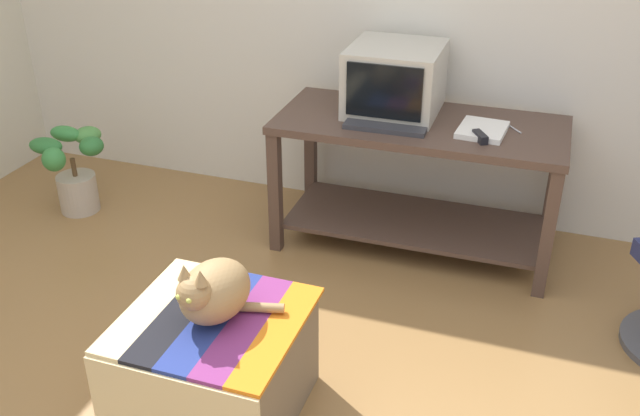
# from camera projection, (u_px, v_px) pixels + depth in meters

# --- Properties ---
(desk) EXTENTS (1.45, 0.66, 0.71)m
(desk) POSITION_uv_depth(u_px,v_px,m) (418.00, 162.00, 3.68)
(desk) COLOR #4C382D
(desk) RESTS_ON ground_plane
(tv_monitor) EXTENTS (0.46, 0.48, 0.34)m
(tv_monitor) POSITION_uv_depth(u_px,v_px,m) (395.00, 80.00, 3.62)
(tv_monitor) COLOR #BCB7A8
(tv_monitor) RESTS_ON desk
(keyboard) EXTENTS (0.40, 0.16, 0.02)m
(keyboard) POSITION_uv_depth(u_px,v_px,m) (386.00, 126.00, 3.48)
(keyboard) COLOR #333338
(keyboard) RESTS_ON desk
(book) EXTENTS (0.23, 0.28, 0.03)m
(book) POSITION_uv_depth(u_px,v_px,m) (482.00, 130.00, 3.44)
(book) COLOR white
(book) RESTS_ON desk
(ottoman_with_blanket) EXTENTS (0.65, 0.64, 0.43)m
(ottoman_with_blanket) POSITION_uv_depth(u_px,v_px,m) (216.00, 365.00, 2.70)
(ottoman_with_blanket) COLOR #7A664C
(ottoman_with_blanket) RESTS_ON ground_plane
(cat) EXTENTS (0.37, 0.35, 0.27)m
(cat) POSITION_uv_depth(u_px,v_px,m) (213.00, 291.00, 2.54)
(cat) COLOR #9E7A4C
(cat) RESTS_ON ottoman_with_blanket
(potted_plant) EXTENTS (0.38, 0.42, 0.50)m
(potted_plant) POSITION_uv_depth(u_px,v_px,m) (74.00, 170.00, 4.11)
(potted_plant) COLOR #B7A893
(potted_plant) RESTS_ON ground_plane
(stapler) EXTENTS (0.09, 0.11, 0.04)m
(stapler) POSITION_uv_depth(u_px,v_px,m) (480.00, 137.00, 3.34)
(stapler) COLOR black
(stapler) RESTS_ON desk
(pen) EXTENTS (0.09, 0.11, 0.01)m
(pen) POSITION_uv_depth(u_px,v_px,m) (513.00, 128.00, 3.48)
(pen) COLOR #B7B7BC
(pen) RESTS_ON desk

